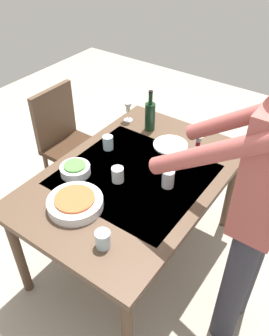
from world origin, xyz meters
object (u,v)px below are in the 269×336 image
object	(u,v)px
wine_glass_left	(198,142)
water_cup_far_right	(168,179)
chair_near	(66,137)
water_cup_near_left	(118,175)
water_cup_near_right	(108,143)
water_cup_far_left	(103,239)
side_bowl_salad	(75,169)
person_server	(259,204)
wine_glass_right	(128,108)
dinner_plate_near	(170,145)
wine_bottle	(150,116)
serving_bowl_pasta	(75,203)
dining_table	(134,184)

from	to	relation	value
wine_glass_left	water_cup_far_right	bearing A→B (deg)	0.53
chair_near	water_cup_near_left	size ratio (longest dim) A/B	9.86
water_cup_near_left	water_cup_near_right	bearing A→B (deg)	-131.57
water_cup_far_left	side_bowl_salad	bearing A→B (deg)	-124.07
person_server	water_cup_far_right	world-z (taller)	person_server
wine_glass_right	dinner_plate_near	xyz separation A→B (m)	(0.10, 0.42, -0.10)
wine_bottle	serving_bowl_pasta	distance (m)	0.89
wine_glass_right	dinner_plate_near	distance (m)	0.44
water_cup_near_left	water_cup_far_left	distance (m)	0.48
dining_table	side_bowl_salad	xyz separation A→B (m)	(0.20, -0.29, 0.11)
water_cup_far_right	dinner_plate_near	distance (m)	0.41
wine_bottle	water_cup_near_left	bearing A→B (deg)	15.37
water_cup_far_right	chair_near	bearing A→B (deg)	-102.58
water_cup_far_right	side_bowl_salad	world-z (taller)	water_cup_far_right
person_server	dinner_plate_near	world-z (taller)	person_server
wine_bottle	water_cup_near_right	xyz separation A→B (m)	(0.35, -0.09, -0.06)
water_cup_far_right	water_cup_near_left	bearing A→B (deg)	-63.54
wine_bottle	side_bowl_salad	size ratio (longest dim) A/B	1.64
water_cup_far_left	dinner_plate_near	xyz separation A→B (m)	(-0.91, -0.17, -0.04)
wine_glass_right	dinner_plate_near	size ratio (longest dim) A/B	0.66
wine_glass_left	wine_glass_right	xyz separation A→B (m)	(-0.09, -0.61, 0.00)
water_cup_far_left	wine_glass_right	bearing A→B (deg)	-149.67
water_cup_near_left	serving_bowl_pasta	xyz separation A→B (m)	(0.30, -0.05, -0.01)
water_cup_near_left	water_cup_near_right	xyz separation A→B (m)	(-0.22, -0.25, 0.00)
person_server	water_cup_near_left	bearing A→B (deg)	-87.18
chair_near	wine_bottle	size ratio (longest dim) A/B	3.07
person_server	dinner_plate_near	bearing A→B (deg)	-121.88
wine_glass_left	water_cup_far_right	xyz separation A→B (m)	(0.36, 0.00, -0.05)
serving_bowl_pasta	chair_near	bearing A→B (deg)	-131.52
water_cup_far_right	dinner_plate_near	bearing A→B (deg)	-151.54
person_server	dinner_plate_near	size ratio (longest dim) A/B	7.34
side_bowl_salad	dinner_plate_near	bearing A→B (deg)	151.55
dining_table	chair_near	bearing A→B (deg)	-107.25
wine_glass_right	water_cup_far_right	distance (m)	0.77
water_cup_near_left	serving_bowl_pasta	bearing A→B (deg)	-9.80
water_cup_near_right	serving_bowl_pasta	world-z (taller)	water_cup_near_right
dining_table	wine_glass_left	distance (m)	0.48
chair_near	water_cup_near_left	world-z (taller)	chair_near
chair_near	dinner_plate_near	distance (m)	0.91
water_cup_far_left	wine_bottle	bearing A→B (deg)	-158.46
dining_table	dinner_plate_near	world-z (taller)	dinner_plate_near
chair_near	wine_bottle	bearing A→B (deg)	107.55
water_cup_near_right	wine_glass_right	bearing A→B (deg)	-164.13
wine_bottle	water_cup_near_left	size ratio (longest dim) A/B	3.21
chair_near	dinner_plate_near	xyz separation A→B (m)	(-0.12, 0.88, 0.22)
side_bowl_salad	wine_bottle	bearing A→B (deg)	172.52
water_cup_near_left	side_bowl_salad	distance (m)	0.26
water_cup_far_right	serving_bowl_pasta	xyz separation A→B (m)	(0.43, -0.31, -0.02)
person_server	water_cup_far_right	distance (m)	0.56
dining_table	side_bowl_salad	distance (m)	0.37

